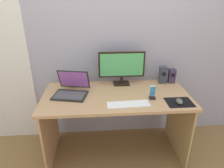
# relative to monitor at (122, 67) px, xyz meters

# --- Properties ---
(ground_plane) EXTENTS (8.00, 8.00, 0.00)m
(ground_plane) POSITION_rel_monitor_xyz_m (-0.09, -0.26, -0.97)
(ground_plane) COLOR olive
(wall_back) EXTENTS (6.00, 0.04, 2.50)m
(wall_back) POSITION_rel_monitor_xyz_m (-0.09, 0.17, 0.28)
(wall_back) COLOR #A4A2B6
(wall_back) RESTS_ON ground_plane
(desk) EXTENTS (1.50, 0.71, 0.76)m
(desk) POSITION_rel_monitor_xyz_m (-0.09, -0.26, -0.36)
(desk) COLOR tan
(desk) RESTS_ON ground_plane
(monitor) EXTENTS (0.51, 0.14, 0.38)m
(monitor) POSITION_rel_monitor_xyz_m (0.00, 0.00, 0.00)
(monitor) COLOR black
(monitor) RESTS_ON desk
(speaker_right) EXTENTS (0.07, 0.07, 0.17)m
(speaker_right) POSITION_rel_monitor_xyz_m (0.59, 0.00, -0.13)
(speaker_right) COLOR #3C2F4A
(speaker_right) RESTS_ON desk
(speaker_near_monitor) EXTENTS (0.08, 0.08, 0.20)m
(speaker_near_monitor) POSITION_rel_monitor_xyz_m (0.48, 0.00, -0.11)
(speaker_near_monitor) COLOR #343B47
(speaker_near_monitor) RESTS_ON desk
(laptop) EXTENTS (0.39, 0.37, 0.23)m
(laptop) POSITION_rel_monitor_xyz_m (-0.54, -0.21, -0.16)
(laptop) COLOR black
(laptop) RESTS_ON desk
(fishbowl) EXTENTS (0.18, 0.18, 0.18)m
(fishbowl) POSITION_rel_monitor_xyz_m (-0.53, -0.00, -0.12)
(fishbowl) COLOR silver
(fishbowl) RESTS_ON desk
(keyboard_external) EXTENTS (0.40, 0.14, 0.01)m
(keyboard_external) POSITION_rel_monitor_xyz_m (0.01, -0.48, -0.20)
(keyboard_external) COLOR white
(keyboard_external) RESTS_ON desk
(mousepad) EXTENTS (0.25, 0.20, 0.00)m
(mousepad) POSITION_rel_monitor_xyz_m (0.50, -0.47, -0.21)
(mousepad) COLOR black
(mousepad) RESTS_ON desk
(mouse) EXTENTS (0.07, 0.11, 0.04)m
(mouse) POSITION_rel_monitor_xyz_m (0.49, -0.49, -0.19)
(mouse) COLOR #51564A
(mouse) RESTS_ON mousepad
(phone_in_dock) EXTENTS (0.06, 0.06, 0.14)m
(phone_in_dock) POSITION_rel_monitor_xyz_m (0.26, -0.37, -0.16)
(phone_in_dock) COLOR black
(phone_in_dock) RESTS_ON desk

